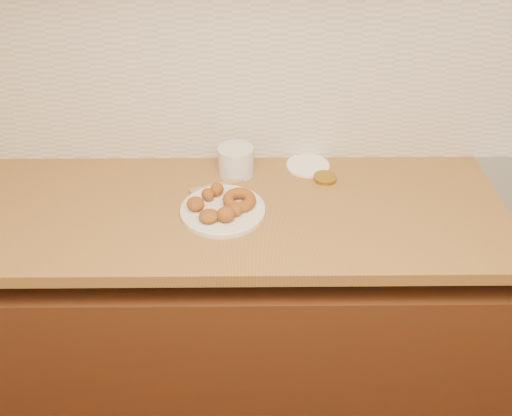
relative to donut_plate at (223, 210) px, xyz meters
The scene contains 11 objects.
wall_back 0.67m from the donut_plate, 42.73° to the left, with size 4.00×0.02×2.70m, color tan.
base_cabinet 0.64m from the donut_plate, ahead, with size 3.60×0.60×0.77m, color #4A230D.
butcher_block 0.28m from the donut_plate, behind, with size 2.30×0.62×0.04m, color olive.
backsplash 0.57m from the donut_plate, 41.70° to the left, with size 3.60×0.02×0.60m, color beige.
donut_plate is the anchor object (origin of this frame).
ring_donut 0.06m from the donut_plate, 19.93° to the left, with size 0.10×0.10×0.04m, color #995A20.
fried_dough_chunks 0.04m from the donut_plate, 147.94° to the right, with size 0.18×0.20×0.05m.
plastic_tub 0.22m from the donut_plate, 80.71° to the left, with size 0.12×0.12×0.10m, color silver.
tub_lid 0.38m from the donut_plate, 42.66° to the left, with size 0.15×0.15×0.01m, color white.
brass_jar_lid 0.37m from the donut_plate, 28.24° to the left, with size 0.08×0.08×0.01m, color olive.
wooden_utensil 0.13m from the donut_plate, 100.66° to the left, with size 0.18×0.02×0.01m, color #9E7B47.
Camera 1 is at (-0.28, 0.35, 1.88)m, focal length 38.00 mm.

